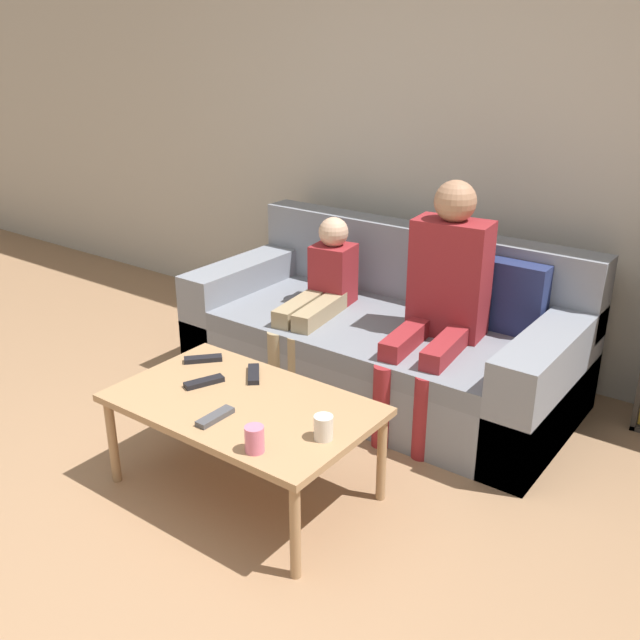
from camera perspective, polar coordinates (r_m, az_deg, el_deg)
ground_plane at (r=2.77m, az=-16.24°, el=-19.90°), size 22.00×22.00×0.00m
wall_back at (r=4.08m, az=11.12°, el=14.53°), size 12.00×0.06×2.60m
couch at (r=3.84m, az=5.21°, el=-1.62°), size 2.04×0.97×0.82m
coffee_table at (r=2.93m, az=-6.21°, el=-7.13°), size 1.07×0.65×0.42m
person_adult at (r=3.46m, az=9.82°, el=2.42°), size 0.40×0.69×1.18m
person_child at (r=3.80m, az=-0.10°, el=1.94°), size 0.30×0.68×0.89m
cup_near at (r=2.63m, az=0.28°, el=-8.59°), size 0.07×0.07×0.09m
cup_far at (r=2.57m, az=-5.26°, el=-9.47°), size 0.07×0.07×0.10m
tv_remote_0 at (r=3.06m, az=-9.25°, el=-4.92°), size 0.11×0.18×0.02m
tv_remote_1 at (r=2.80m, az=-8.44°, el=-7.65°), size 0.05×0.17×0.02m
tv_remote_2 at (r=3.10m, az=-5.33°, el=-4.33°), size 0.15×0.16×0.02m
tv_remote_3 at (r=3.27m, az=-9.33°, el=-3.09°), size 0.15×0.16×0.02m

